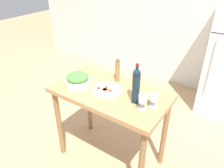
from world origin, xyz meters
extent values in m
plane|color=tan|center=(0.00, 0.00, 0.00)|extent=(14.00, 14.00, 0.00)
cube|color=silver|center=(0.00, 2.13, 1.30)|extent=(6.40, 0.06, 2.60)
cylinder|color=#B2B2B7|center=(0.63, 1.39, 0.77)|extent=(0.02, 0.02, 0.77)
cube|color=#A87A4C|center=(0.00, 0.00, 0.88)|extent=(1.14, 0.63, 0.05)
cylinder|color=olive|center=(-0.51, -0.26, 0.43)|extent=(0.06, 0.06, 0.86)
cylinder|color=olive|center=(0.51, -0.26, 0.43)|extent=(0.06, 0.06, 0.86)
cylinder|color=olive|center=(-0.51, 0.26, 0.43)|extent=(0.06, 0.06, 0.86)
cylinder|color=olive|center=(0.51, 0.26, 0.43)|extent=(0.06, 0.06, 0.86)
cylinder|color=#142833|center=(0.29, -0.03, 1.04)|extent=(0.07, 0.07, 0.27)
sphere|color=#142833|center=(0.29, -0.03, 1.19)|extent=(0.07, 0.07, 0.07)
cylinder|color=#142833|center=(0.29, -0.03, 1.23)|extent=(0.03, 0.03, 0.07)
cylinder|color=maroon|center=(0.29, -0.03, 1.27)|extent=(0.03, 0.03, 0.02)
cylinder|color=silver|center=(0.39, -0.08, 0.91)|extent=(0.07, 0.07, 0.00)
cylinder|color=silver|center=(0.39, -0.08, 0.94)|extent=(0.01, 0.01, 0.06)
cylinder|color=white|center=(0.39, -0.08, 1.01)|extent=(0.07, 0.07, 0.06)
cylinder|color=maroon|center=(0.39, -0.08, 0.98)|extent=(0.06, 0.06, 0.02)
cylinder|color=silver|center=(0.45, -0.01, 0.91)|extent=(0.07, 0.07, 0.00)
cylinder|color=silver|center=(0.45, -0.01, 0.94)|extent=(0.01, 0.01, 0.06)
cylinder|color=white|center=(0.45, -0.01, 1.01)|extent=(0.07, 0.07, 0.06)
cylinder|color=maroon|center=(0.45, -0.01, 0.98)|extent=(0.06, 0.06, 0.00)
cylinder|color=olive|center=(-0.05, 0.21, 1.01)|extent=(0.05, 0.05, 0.22)
sphere|color=brown|center=(-0.05, 0.21, 1.14)|extent=(0.04, 0.04, 0.04)
cylinder|color=silver|center=(-0.33, -0.09, 0.94)|extent=(0.26, 0.26, 0.07)
ellipsoid|color=#478438|center=(-0.33, -0.09, 0.99)|extent=(0.22, 0.22, 0.09)
cylinder|color=beige|center=(-0.02, -0.03, 0.91)|extent=(0.29, 0.29, 0.02)
torus|color=beige|center=(-0.02, -0.03, 0.92)|extent=(0.29, 0.29, 0.02)
cylinder|color=red|center=(-0.04, -0.04, 0.93)|extent=(0.05, 0.05, 0.01)
cylinder|color=red|center=(-0.04, -0.03, 0.93)|extent=(0.05, 0.05, 0.01)
cylinder|color=red|center=(-0.03, -0.03, 0.93)|extent=(0.04, 0.04, 0.01)
cylinder|color=red|center=(0.01, -0.02, 0.93)|extent=(0.04, 0.04, 0.01)
cylinder|color=red|center=(-0.10, -0.05, 0.93)|extent=(0.04, 0.04, 0.01)
cylinder|color=red|center=(-0.05, 0.01, 0.93)|extent=(0.03, 0.03, 0.01)
camera|label=1|loc=(1.02, -1.46, 2.02)|focal=35.00mm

